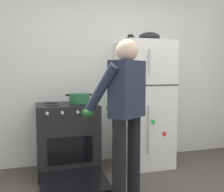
# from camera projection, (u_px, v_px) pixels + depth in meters

# --- Properties ---
(kitchen_wall_back) EXTENTS (6.00, 0.10, 2.70)m
(kitchen_wall_back) POSITION_uv_depth(u_px,v_px,m) (103.00, 69.00, 3.83)
(kitchen_wall_back) COLOR white
(kitchen_wall_back) RESTS_ON ground
(refrigerator) EXTENTS (0.68, 0.72, 1.72)m
(refrigerator) POSITION_uv_depth(u_px,v_px,m) (143.00, 104.00, 3.65)
(refrigerator) COLOR white
(refrigerator) RESTS_ON ground
(stove_range) EXTENTS (0.76, 1.21, 0.90)m
(stove_range) POSITION_uv_depth(u_px,v_px,m) (67.00, 139.00, 3.36)
(stove_range) COLOR black
(stove_range) RESTS_ON ground
(person_cook) EXTENTS (0.63, 0.66, 1.60)m
(person_cook) POSITION_uv_depth(u_px,v_px,m) (124.00, 108.00, 2.52)
(person_cook) COLOR black
(person_cook) RESTS_ON ground
(red_pot) EXTENTS (0.36, 0.26, 0.13)m
(red_pot) POSITION_uv_depth(u_px,v_px,m) (80.00, 98.00, 3.33)
(red_pot) COLOR #236638
(red_pot) RESTS_ON stove_range
(coffee_mug) EXTENTS (0.11, 0.08, 0.10)m
(coffee_mug) POSITION_uv_depth(u_px,v_px,m) (131.00, 38.00, 3.57)
(coffee_mug) COLOR black
(coffee_mug) RESTS_ON refrigerator
(mixing_bowl) EXTENTS (0.29, 0.29, 0.13)m
(mixing_bowl) POSITION_uv_depth(u_px,v_px,m) (149.00, 37.00, 3.60)
(mixing_bowl) COLOR black
(mixing_bowl) RESTS_ON refrigerator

